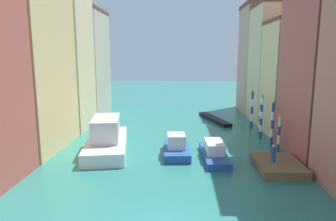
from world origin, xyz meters
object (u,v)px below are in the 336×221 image
(person_on_dock, at_px, (273,154))
(vaporetto_white, at_px, (107,139))
(waterfront_dock, at_px, (278,165))
(motorboat_1, at_px, (214,152))
(mooring_pole_3, at_px, (261,114))
(mooring_pole_0, at_px, (279,134))
(mooring_pole_4, at_px, (252,109))
(gondola_black, at_px, (214,119))
(mooring_pole_1, at_px, (272,123))
(mooring_pole_2, at_px, (261,117))
(motorboat_0, at_px, (176,148))

(person_on_dock, relative_size, vaporetto_white, 0.14)
(waterfront_dock, bearing_deg, motorboat_1, 152.38)
(mooring_pole_3, bearing_deg, person_on_dock, -99.06)
(mooring_pole_0, distance_m, mooring_pole_3, 7.11)
(mooring_pole_3, distance_m, mooring_pole_4, 3.17)
(person_on_dock, distance_m, mooring_pole_4, 14.90)
(person_on_dock, distance_m, motorboat_1, 5.38)
(motorboat_1, bearing_deg, gondola_black, 84.00)
(mooring_pole_0, xyz_separation_m, mooring_pole_1, (0.10, 2.65, 0.50))
(mooring_pole_3, xyz_separation_m, vaporetto_white, (-16.97, -7.09, -1.28))
(person_on_dock, distance_m, vaporetto_white, 15.78)
(gondola_black, bearing_deg, mooring_pole_2, -65.65)
(gondola_black, bearing_deg, motorboat_0, -108.33)
(motorboat_1, bearing_deg, mooring_pole_2, 49.81)
(mooring_pole_1, height_order, mooring_pole_3, mooring_pole_3)
(mooring_pole_2, relative_size, motorboat_1, 0.74)
(mooring_pole_4, bearing_deg, mooring_pole_0, -88.17)
(mooring_pole_0, height_order, motorboat_0, mooring_pole_0)
(motorboat_0, bearing_deg, mooring_pole_2, 33.83)
(mooring_pole_3, relative_size, vaporetto_white, 0.46)
(mooring_pole_3, bearing_deg, mooring_pole_2, -102.28)
(mooring_pole_2, height_order, vaporetto_white, mooring_pole_2)
(person_on_dock, relative_size, mooring_pole_4, 0.29)
(mooring_pole_4, height_order, vaporetto_white, mooring_pole_4)
(gondola_black, bearing_deg, motorboat_1, -96.00)
(person_on_dock, relative_size, mooring_pole_0, 0.39)
(person_on_dock, relative_size, gondola_black, 0.16)
(motorboat_1, bearing_deg, mooring_pole_3, 54.25)
(motorboat_0, height_order, motorboat_1, motorboat_0)
(mooring_pole_0, xyz_separation_m, mooring_pole_3, (0.02, 7.08, 0.56))
(mooring_pole_2, bearing_deg, person_on_dock, -98.47)
(vaporetto_white, bearing_deg, motorboat_0, -9.00)
(mooring_pole_0, bearing_deg, gondola_black, 107.50)
(person_on_dock, height_order, mooring_pole_4, mooring_pole_4)
(person_on_dock, distance_m, mooring_pole_3, 11.83)
(mooring_pole_0, bearing_deg, person_on_dock, -111.96)
(mooring_pole_0, bearing_deg, waterfront_dock, -106.97)
(person_on_dock, height_order, vaporetto_white, vaporetto_white)
(mooring_pole_4, bearing_deg, motorboat_1, -116.74)
(motorboat_1, bearing_deg, motorboat_0, 167.97)
(mooring_pole_0, bearing_deg, mooring_pole_3, 89.83)
(vaporetto_white, xyz_separation_m, motorboat_0, (7.00, -1.11, -0.53))
(mooring_pole_4, bearing_deg, gondola_black, 133.46)
(waterfront_dock, distance_m, vaporetto_white, 16.23)
(mooring_pole_4, distance_m, motorboat_1, 13.70)
(waterfront_dock, bearing_deg, mooring_pole_2, 84.13)
(motorboat_0, bearing_deg, person_on_dock, -22.92)
(mooring_pole_2, distance_m, vaporetto_white, 17.46)
(person_on_dock, height_order, gondola_black, person_on_dock)
(mooring_pole_2, bearing_deg, vaporetto_white, -162.23)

